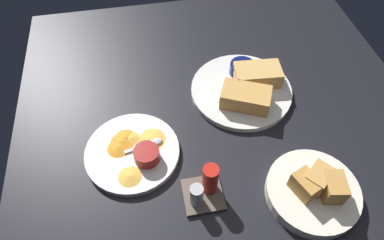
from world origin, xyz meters
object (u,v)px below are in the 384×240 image
at_px(ramekin_dark_sauce, 242,68).
at_px(ramekin_light_gravy, 147,154).
at_px(plate_sandwich_main, 241,90).
at_px(spoon_by_dark_ramekin, 249,85).
at_px(spoon_by_gravy_ramekin, 151,143).
at_px(sandwich_half_near, 246,97).
at_px(bread_basket_rear, 314,190).
at_px(condiment_caddy, 205,188).
at_px(sandwich_half_far, 257,75).
at_px(plate_chips_companion, 133,152).

height_order(ramekin_dark_sauce, ramekin_light_gravy, same).
height_order(plate_sandwich_main, spoon_by_dark_ramekin, spoon_by_dark_ramekin).
xyz_separation_m(plate_sandwich_main, spoon_by_gravy_ramekin, (0.27, 0.14, 0.01)).
relative_size(sandwich_half_near, bread_basket_rear, 0.71).
distance_m(spoon_by_dark_ramekin, condiment_caddy, 0.35).
relative_size(ramekin_dark_sauce, spoon_by_dark_ramekin, 0.72).
xyz_separation_m(spoon_by_dark_ramekin, condiment_caddy, (0.19, 0.30, 0.01)).
xyz_separation_m(plate_sandwich_main, ramekin_light_gravy, (0.29, 0.18, 0.03)).
bearing_deg(spoon_by_dark_ramekin, ramekin_light_gravy, 31.09).
height_order(sandwich_half_far, ramekin_light_gravy, sandwich_half_far).
distance_m(plate_chips_companion, bread_basket_rear, 0.44).
bearing_deg(sandwich_half_near, spoon_by_dark_ramekin, -115.94).
distance_m(sandwich_half_near, plate_chips_companion, 0.33).
xyz_separation_m(plate_chips_companion, bread_basket_rear, (-0.40, 0.19, 0.02)).
bearing_deg(ramekin_light_gravy, plate_chips_companion, -39.81).
height_order(sandwich_half_far, spoon_by_dark_ramekin, sandwich_half_far).
xyz_separation_m(spoon_by_dark_ramekin, plate_chips_companion, (0.35, 0.16, -0.01)).
height_order(spoon_by_gravy_ramekin, condiment_caddy, condiment_caddy).
distance_m(sandwich_half_far, condiment_caddy, 0.38).
xyz_separation_m(plate_sandwich_main, plate_chips_companion, (0.32, 0.15, 0.00)).
bearing_deg(condiment_caddy, spoon_by_dark_ramekin, -122.76).
distance_m(sandwich_half_near, ramekin_dark_sauce, 0.12).
xyz_separation_m(plate_sandwich_main, ramekin_dark_sauce, (-0.02, -0.06, 0.03)).
distance_m(plate_chips_companion, condiment_caddy, 0.21).
bearing_deg(plate_sandwich_main, ramekin_light_gravy, 32.23).
bearing_deg(sandwich_half_near, bread_basket_rear, 105.57).
height_order(spoon_by_dark_ramekin, ramekin_light_gravy, ramekin_light_gravy).
bearing_deg(condiment_caddy, plate_chips_companion, -42.29).
xyz_separation_m(plate_sandwich_main, sandwich_half_far, (-0.05, -0.02, 0.03)).
height_order(sandwich_half_near, sandwich_half_far, same).
xyz_separation_m(ramekin_dark_sauce, ramekin_light_gravy, (0.31, 0.24, 0.00)).
xyz_separation_m(ramekin_dark_sauce, bread_basket_rear, (-0.05, 0.40, -0.01)).
distance_m(plate_sandwich_main, sandwich_half_near, 0.06).
distance_m(sandwich_half_near, sandwich_half_far, 0.09).
distance_m(plate_sandwich_main, ramekin_light_gravy, 0.34).
bearing_deg(condiment_caddy, ramekin_light_gravy, -42.99).
bearing_deg(bread_basket_rear, ramekin_light_gravy, -23.49).
bearing_deg(ramekin_dark_sauce, plate_sandwich_main, 74.20).
relative_size(sandwich_half_far, bread_basket_rear, 0.65).
distance_m(ramekin_dark_sauce, ramekin_light_gravy, 0.39).
bearing_deg(ramekin_dark_sauce, spoon_by_dark_ramekin, 95.18).
xyz_separation_m(spoon_by_dark_ramekin, bread_basket_rear, (-0.05, 0.34, 0.00)).
bearing_deg(spoon_by_dark_ramekin, plate_chips_companion, 24.54).
distance_m(sandwich_half_far, plate_chips_companion, 0.41).
height_order(plate_sandwich_main, spoon_by_gravy_ramekin, spoon_by_gravy_ramekin).
bearing_deg(bread_basket_rear, condiment_caddy, -10.74).
distance_m(ramekin_light_gravy, spoon_by_gravy_ramekin, 0.04).
height_order(plate_chips_companion, ramekin_light_gravy, ramekin_light_gravy).
bearing_deg(bread_basket_rear, sandwich_half_near, -74.43).
height_order(plate_sandwich_main, sandwich_half_far, sandwich_half_far).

